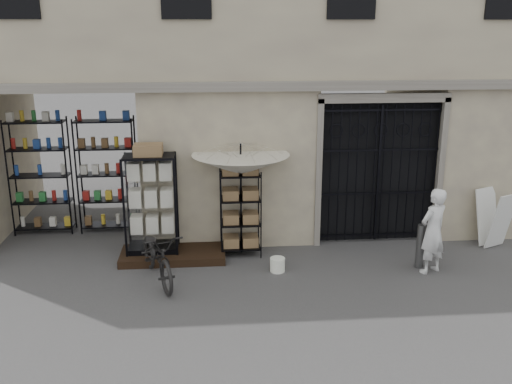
{
  "coord_description": "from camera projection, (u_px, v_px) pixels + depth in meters",
  "views": [
    {
      "loc": [
        -1.68,
        -8.78,
        4.36
      ],
      "look_at": [
        -0.8,
        1.4,
        1.35
      ],
      "focal_mm": 40.0,
      "sensor_mm": 36.0,
      "label": 1
    }
  ],
  "objects": [
    {
      "name": "shop_shelving",
      "position": [
        74.0,
        176.0,
        12.19
      ],
      "size": [
        2.7,
        0.5,
        2.5
      ],
      "primitive_type": "cube",
      "color": "black",
      "rests_on": "ground"
    },
    {
      "name": "easel_sign",
      "position": [
        494.0,
        218.0,
        11.52
      ],
      "size": [
        0.75,
        0.8,
        1.15
      ],
      "rotation": [
        0.0,
        0.0,
        0.42
      ],
      "color": "silver",
      "rests_on": "ground"
    },
    {
      "name": "wire_rack",
      "position": [
        240.0,
        213.0,
        11.06
      ],
      "size": [
        0.88,
        0.73,
        1.73
      ],
      "rotation": [
        0.0,
        0.0,
        0.29
      ],
      "color": "black",
      "rests_on": "ground"
    },
    {
      "name": "market_umbrella",
      "position": [
        241.0,
        159.0,
        10.81
      ],
      "size": [
        1.99,
        2.02,
        2.65
      ],
      "rotation": [
        0.0,
        0.0,
        -0.26
      ],
      "color": "black",
      "rests_on": "ground"
    },
    {
      "name": "steel_bollard",
      "position": [
        420.0,
        246.0,
        10.55
      ],
      "size": [
        0.17,
        0.17,
        0.84
      ],
      "primitive_type": "cylinder",
      "rotation": [
        0.0,
        0.0,
        -0.12
      ],
      "color": "#5B5B5B",
      "rests_on": "ground"
    },
    {
      "name": "white_bucket",
      "position": [
        277.0,
        265.0,
        10.44
      ],
      "size": [
        0.31,
        0.31,
        0.26
      ],
      "primitive_type": "cylinder",
      "rotation": [
        0.0,
        0.0,
        -0.15
      ],
      "color": "white",
      "rests_on": "ground"
    },
    {
      "name": "bicycle",
      "position": [
        159.0,
        280.0,
        10.1
      ],
      "size": [
        0.92,
        1.12,
        1.83
      ],
      "primitive_type": "imported",
      "rotation": [
        0.0,
        0.0,
        0.34
      ],
      "color": "black",
      "rests_on": "ground"
    },
    {
      "name": "ground",
      "position": [
        309.0,
        289.0,
        9.77
      ],
      "size": [
        80.0,
        80.0,
        0.0
      ],
      "primitive_type": "plane",
      "color": "black",
      "rests_on": "ground"
    },
    {
      "name": "iron_gate",
      "position": [
        376.0,
        170.0,
        11.66
      ],
      "size": [
        2.5,
        0.21,
        3.0
      ],
      "color": "black",
      "rests_on": "ground"
    },
    {
      "name": "shopkeeper",
      "position": [
        429.0,
        272.0,
        10.47
      ],
      "size": [
        1.26,
        1.67,
        0.38
      ],
      "primitive_type": "imported",
      "rotation": [
        0.0,
        0.0,
        3.63
      ],
      "color": "silver",
      "rests_on": "ground"
    },
    {
      "name": "main_building",
      "position": [
        283.0,
        18.0,
        12.32
      ],
      "size": [
        14.0,
        4.0,
        9.0
      ],
      "primitive_type": "cube",
      "color": "tan",
      "rests_on": "ground"
    },
    {
      "name": "shop_recess",
      "position": [
        70.0,
        170.0,
        11.65
      ],
      "size": [
        3.0,
        1.7,
        3.0
      ],
      "primitive_type": "cube",
      "color": "black",
      "rests_on": "ground"
    },
    {
      "name": "step_platform",
      "position": [
        173.0,
        255.0,
        11.03
      ],
      "size": [
        2.0,
        0.9,
        0.15
      ],
      "primitive_type": "cube",
      "color": "black",
      "rests_on": "ground"
    },
    {
      "name": "display_cabinet",
      "position": [
        151.0,
        209.0,
        10.83
      ],
      "size": [
        0.98,
        0.64,
        2.04
      ],
      "rotation": [
        0.0,
        0.0,
        -0.06
      ],
      "color": "black",
      "rests_on": "step_platform"
    }
  ]
}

